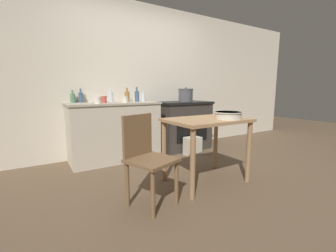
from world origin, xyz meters
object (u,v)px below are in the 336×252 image
at_px(bottle_center, 111,97).
at_px(work_table, 207,130).
at_px(flour_sack, 193,146).
at_px(cup_far_right, 125,100).
at_px(bottle_left, 137,96).
at_px(cup_right, 98,100).
at_px(stove, 183,125).
at_px(stock_pot, 186,95).
at_px(bottle_far_left, 81,97).
at_px(mixing_bowl_large, 228,115).
at_px(bottle_mid_left, 143,97).
at_px(chair, 147,156).
at_px(cup_mid_right, 104,99).
at_px(bottle_center_left, 127,96).
at_px(bottle_center_right, 73,98).

bearing_deg(bottle_center, work_table, -65.96).
relative_size(flour_sack, cup_far_right, 3.38).
distance_m(bottle_left, cup_right, 0.73).
distance_m(stove, cup_far_right, 1.30).
distance_m(stock_pot, bottle_far_left, 1.77).
height_order(mixing_bowl_large, bottle_left, bottle_left).
bearing_deg(cup_far_right, stock_pot, 4.89).
distance_m(bottle_mid_left, cup_far_right, 0.50).
bearing_deg(chair, cup_far_right, 57.74).
xyz_separation_m(bottle_center, cup_right, (-0.27, -0.26, -0.03)).
bearing_deg(cup_mid_right, chair, -91.22).
relative_size(stock_pot, cup_mid_right, 2.69).
relative_size(bottle_far_left, bottle_mid_left, 1.18).
distance_m(bottle_far_left, cup_right, 0.43).
bearing_deg(work_table, bottle_center_left, 103.61).
bearing_deg(bottle_left, chair, -110.94).
bearing_deg(stock_pot, bottle_mid_left, 167.55).
distance_m(chair, bottle_center_right, 1.84).
relative_size(flour_sack, cup_mid_right, 3.03).
distance_m(flour_sack, bottle_left, 1.25).
height_order(mixing_bowl_large, bottle_center_left, bottle_center_left).
bearing_deg(bottle_center, cup_far_right, -60.75).
xyz_separation_m(flour_sack, cup_right, (-1.49, 0.25, 0.80)).
distance_m(flour_sack, cup_right, 1.71).
xyz_separation_m(bottle_left, bottle_mid_left, (0.14, 0.06, -0.02)).
distance_m(stove, bottle_center_left, 1.17).
bearing_deg(bottle_center_left, work_table, -76.39).
bearing_deg(stove, cup_right, -173.33).
xyz_separation_m(chair, stock_pot, (1.50, 1.45, 0.53)).
relative_size(stove, bottle_mid_left, 5.51).
relative_size(chair, stock_pot, 3.22).
xyz_separation_m(flour_sack, bottle_center, (-1.22, 0.51, 0.83)).
bearing_deg(bottle_far_left, bottle_center, -19.31).
distance_m(work_table, cup_far_right, 1.38).
height_order(bottle_far_left, cup_far_right, bottle_far_left).
xyz_separation_m(bottle_center_left, cup_mid_right, (-0.43, -0.16, -0.04)).
relative_size(bottle_mid_left, bottle_center, 0.86).
distance_m(bottle_center_left, bottle_center, 0.30).
distance_m(mixing_bowl_large, bottle_left, 1.67).
distance_m(mixing_bowl_large, bottle_center_left, 1.79).
bearing_deg(bottle_mid_left, chair, -114.52).
relative_size(stock_pot, bottle_far_left, 1.28).
xyz_separation_m(bottle_mid_left, cup_right, (-0.83, -0.28, -0.02)).
bearing_deg(bottle_center_left, bottle_center_right, 174.54).
bearing_deg(bottle_center_right, cup_far_right, -29.70).
bearing_deg(cup_mid_right, bottle_mid_left, 10.36).
bearing_deg(cup_far_right, work_table, -67.06).
relative_size(flour_sack, cup_right, 3.13).
relative_size(chair, bottle_center_left, 3.83).
xyz_separation_m(work_table, bottle_left, (-0.24, 1.45, 0.36)).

